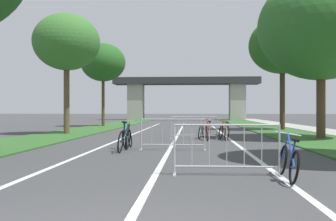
{
  "coord_description": "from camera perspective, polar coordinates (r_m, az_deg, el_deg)",
  "views": [
    {
      "loc": [
        0.74,
        -3.23,
        1.33
      ],
      "look_at": [
        -0.88,
        23.38,
        1.33
      ],
      "focal_mm": 41.07,
      "sensor_mm": 36.0,
      "label": 1
    }
  ],
  "objects": [
    {
      "name": "grass_verge_left",
      "position": [
        29.31,
        -10.27,
        -2.55
      ],
      "size": [
        3.31,
        61.63,
        0.05
      ],
      "primitive_type": "cube",
      "color": "#2D5B26",
      "rests_on": "ground"
    },
    {
      "name": "tree_right_pine_near",
      "position": [
        19.48,
        21.74,
        11.4
      ],
      "size": [
        5.77,
        5.77,
        7.64
      ],
      "color": "#4C3823",
      "rests_on": "ground"
    },
    {
      "name": "tree_right_pine_far",
      "position": [
        27.22,
        16.61,
        9.19
      ],
      "size": [
        4.48,
        4.48,
        7.6
      ],
      "color": "#3D2D1E",
      "rests_on": "ground"
    },
    {
      "name": "overpass_bridge",
      "position": [
        54.24,
        2.71,
        2.99
      ],
      "size": [
        20.39,
        3.35,
        5.96
      ],
      "color": "#2D2D30",
      "rests_on": "ground"
    },
    {
      "name": "sidewalk_path_right",
      "position": [
        29.66,
        19.77,
        -2.49
      ],
      "size": [
        2.32,
        61.63,
        0.08
      ],
      "primitive_type": "cube",
      "color": "#9E9B93",
      "rests_on": "ground"
    },
    {
      "name": "crowd_barrier_nearest",
      "position": [
        7.96,
        8.69,
        -5.83
      ],
      "size": [
        2.2,
        0.48,
        1.05
      ],
      "rotation": [
        0.0,
        0.0,
        0.02
      ],
      "color": "#ADADB2",
      "rests_on": "ground"
    },
    {
      "name": "tree_left_oak_mid",
      "position": [
        32.37,
        -9.61,
        7.02
      ],
      "size": [
        3.68,
        3.68,
        6.87
      ],
      "color": "#4C3823",
      "rests_on": "ground"
    },
    {
      "name": "bicycle_black_1",
      "position": [
        12.57,
        -6.46,
        -4.29
      ],
      "size": [
        0.54,
        1.78,
        0.99
      ],
      "rotation": [
        0.0,
        0.0,
        -0.05
      ],
      "color": "black",
      "rests_on": "ground"
    },
    {
      "name": "bicycle_blue_0",
      "position": [
        7.77,
        17.46,
        -7.22
      ],
      "size": [
        0.53,
        1.71,
        0.91
      ],
      "rotation": [
        0.0,
        0.0,
        -0.05
      ],
      "color": "black",
      "rests_on": "ground"
    },
    {
      "name": "bicycle_orange_5",
      "position": [
        17.46,
        8.3,
        -3.17
      ],
      "size": [
        0.49,
        1.69,
        0.93
      ],
      "rotation": [
        0.0,
        0.0,
        0.17
      ],
      "color": "black",
      "rests_on": "ground"
    },
    {
      "name": "grass_verge_right",
      "position": [
        29.0,
        14.42,
        -2.58
      ],
      "size": [
        3.31,
        61.63,
        0.05
      ],
      "primitive_type": "cube",
      "color": "#2D5B26",
      "rests_on": "ground"
    },
    {
      "name": "crowd_barrier_third",
      "position": [
        17.79,
        3.83,
        -2.61
      ],
      "size": [
        2.21,
        0.57,
        1.05
      ],
      "rotation": [
        0.0,
        0.0,
        -0.06
      ],
      "color": "#ADADB2",
      "rests_on": "ground"
    },
    {
      "name": "bicycle_white_2",
      "position": [
        18.36,
        5.15,
        -2.95
      ],
      "size": [
        0.55,
        1.68,
        0.93
      ],
      "rotation": [
        0.0,
        0.0,
        2.92
      ],
      "color": "black",
      "rests_on": "ground"
    },
    {
      "name": "lane_stripe_right_lane",
      "position": [
        21.17,
        8.31,
        -3.58
      ],
      "size": [
        0.14,
        35.65,
        0.01
      ],
      "primitive_type": "cube",
      "color": "silver",
      "rests_on": "ground"
    },
    {
      "name": "lane_stripe_center",
      "position": [
        21.11,
        1.48,
        -3.59
      ],
      "size": [
        0.14,
        35.65,
        0.01
      ],
      "primitive_type": "cube",
      "color": "silver",
      "rests_on": "ground"
    },
    {
      "name": "crowd_barrier_second",
      "position": [
        12.87,
        0.7,
        -3.61
      ],
      "size": [
        2.2,
        0.49,
        1.05
      ],
      "rotation": [
        0.0,
        0.0,
        -0.02
      ],
      "color": "#ADADB2",
      "rests_on": "ground"
    },
    {
      "name": "lane_stripe_left_lane",
      "position": [
        21.35,
        -5.29,
        -3.55
      ],
      "size": [
        0.14,
        35.65,
        0.01
      ],
      "primitive_type": "cube",
      "color": "silver",
      "rests_on": "ground"
    },
    {
      "name": "bicycle_red_3",
      "position": [
        17.25,
        5.83,
        -3.23
      ],
      "size": [
        0.52,
        1.6,
        0.97
      ],
      "rotation": [
        0.0,
        0.0,
        0.09
      ],
      "color": "black",
      "rests_on": "ground"
    },
    {
      "name": "tree_left_cypress_far",
      "position": [
        22.28,
        -14.82,
        9.73
      ],
      "size": [
        3.68,
        3.68,
        6.69
      ],
      "color": "brown",
      "rests_on": "ground"
    },
    {
      "name": "bicycle_teal_4",
      "position": [
        13.47,
        -6.08,
        -4.03
      ],
      "size": [
        0.46,
        1.66,
        0.98
      ],
      "rotation": [
        0.0,
        0.0,
        -0.01
      ],
      "color": "black",
      "rests_on": "ground"
    }
  ]
}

